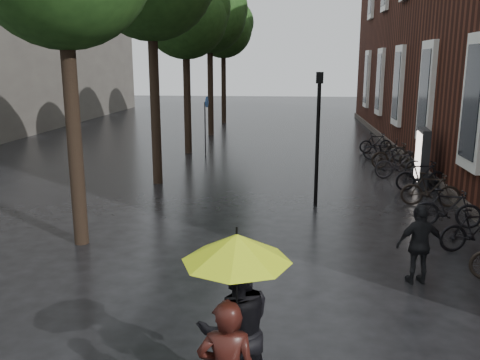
# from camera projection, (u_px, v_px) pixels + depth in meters

# --- Properties ---
(person_black) EXTENTS (1.11, 0.97, 1.93)m
(person_black) POSITION_uv_depth(u_px,v_px,m) (236.00, 329.00, 5.96)
(person_black) COLOR black
(person_black) RESTS_ON ground
(lime_umbrella) EXTENTS (1.19, 1.19, 1.75)m
(lime_umbrella) POSITION_uv_depth(u_px,v_px,m) (237.00, 248.00, 5.35)
(lime_umbrella) COLOR black
(lime_umbrella) RESTS_ON ground
(pedestrian_walking) EXTENTS (0.94, 0.52, 1.51)m
(pedestrian_walking) POSITION_uv_depth(u_px,v_px,m) (420.00, 244.00, 9.34)
(pedestrian_walking) COLOR black
(pedestrian_walking) RESTS_ON ground
(parked_bicycles) EXTENTS (2.08, 14.88, 1.05)m
(parked_bicycles) POSITION_uv_depth(u_px,v_px,m) (413.00, 174.00, 16.52)
(parked_bicycles) COLOR black
(parked_bicycles) RESTS_ON ground
(ad_lightbox) EXTENTS (0.29, 1.27, 1.92)m
(ad_lightbox) POSITION_uv_depth(u_px,v_px,m) (422.00, 158.00, 16.77)
(ad_lightbox) COLOR black
(ad_lightbox) RESTS_ON ground
(lamp_post) EXTENTS (0.19, 0.19, 3.78)m
(lamp_post) POSITION_uv_depth(u_px,v_px,m) (318.00, 126.00, 14.16)
(lamp_post) COLOR black
(lamp_post) RESTS_ON ground
(cycle_sign) EXTENTS (0.14, 0.47, 2.60)m
(cycle_sign) POSITION_uv_depth(u_px,v_px,m) (206.00, 117.00, 22.22)
(cycle_sign) COLOR #262628
(cycle_sign) RESTS_ON ground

